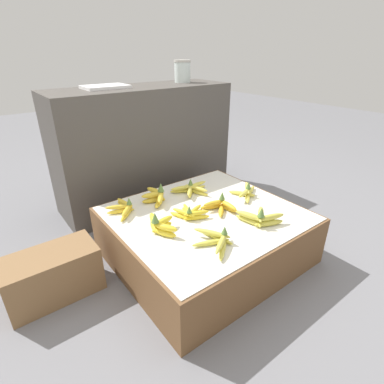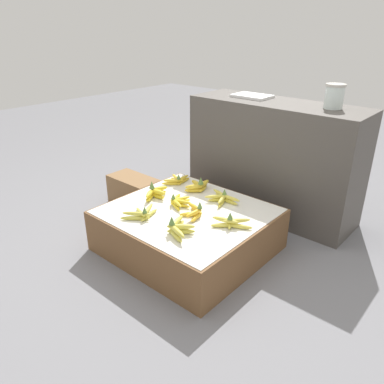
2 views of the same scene
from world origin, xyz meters
name	(u,v)px [view 2 (image 2 of 2)]	position (x,y,z in m)	size (l,w,h in m)	color
ground_plane	(188,248)	(0.00, 0.00, 0.00)	(10.00, 10.00, 0.00)	slate
display_platform	(188,230)	(0.00, 0.00, 0.13)	(0.92, 0.84, 0.27)	brown
back_vendor_table	(273,159)	(0.10, 0.80, 0.40)	(1.22, 0.41, 0.81)	#4C4742
wooden_crate	(134,191)	(-0.73, 0.19, 0.11)	(0.40, 0.21, 0.22)	olive
banana_bunch_front_midleft	(142,214)	(-0.14, -0.24, 0.29)	(0.17, 0.23, 0.08)	gold
banana_bunch_front_midright	(177,228)	(0.14, -0.24, 0.30)	(0.18, 0.19, 0.10)	gold
banana_bunch_middle_left	(155,193)	(-0.28, -0.01, 0.30)	(0.12, 0.21, 0.11)	yellow
banana_bunch_middle_midleft	(178,202)	(-0.09, 0.01, 0.29)	(0.16, 0.17, 0.08)	yellow
banana_bunch_middle_midright	(195,212)	(0.08, -0.03, 0.29)	(0.15, 0.17, 0.09)	gold
banana_bunch_middle_right	(231,222)	(0.31, 0.01, 0.29)	(0.22, 0.18, 0.09)	#DBCC4C
banana_bunch_back_left	(177,180)	(-0.33, 0.26, 0.29)	(0.14, 0.21, 0.08)	gold
banana_bunch_back_midleft	(198,186)	(-0.14, 0.26, 0.30)	(0.13, 0.20, 0.11)	gold
banana_bunch_back_midright	(223,198)	(0.08, 0.23, 0.29)	(0.23, 0.18, 0.08)	#DBCC4C
glass_jar	(334,96)	(0.46, 0.83, 0.88)	(0.12, 0.12, 0.15)	silver
foam_tray_white	(252,96)	(-0.12, 0.83, 0.82)	(0.26, 0.19, 0.02)	white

